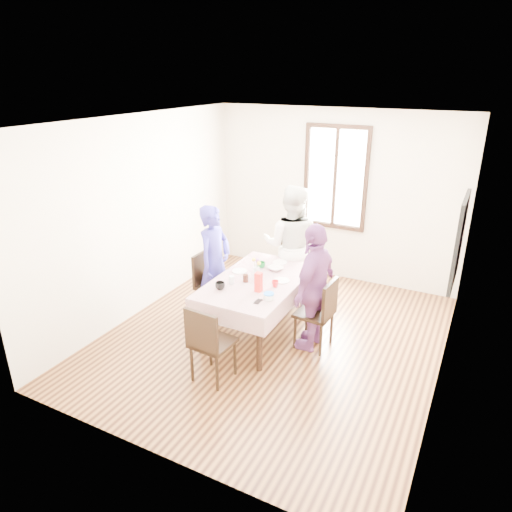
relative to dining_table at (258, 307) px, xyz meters
name	(u,v)px	position (x,y,z in m)	size (l,w,h in m)	color
ground	(273,337)	(0.23, -0.02, -0.38)	(4.50, 4.50, 0.00)	black
back_wall	(335,196)	(0.23, 2.23, 0.98)	(4.00, 4.00, 0.00)	beige
right_wall	(456,270)	(2.23, -0.02, 0.98)	(4.50, 4.50, 0.00)	beige
window_frame	(336,178)	(0.23, 2.21, 1.27)	(1.02, 0.06, 1.62)	black
window_pane	(336,178)	(0.23, 2.22, 1.27)	(0.90, 0.02, 1.50)	white
art_poster	(460,241)	(2.21, 0.28, 1.18)	(0.04, 0.76, 0.96)	red
dining_table	(258,307)	(0.00, 0.00, 0.00)	(0.90, 1.57, 0.75)	black
tablecloth	(258,280)	(0.00, 0.00, 0.38)	(1.02, 1.69, 0.01)	#550C1B
chair_left	(214,286)	(-0.75, 0.15, 0.08)	(0.42, 0.42, 0.91)	black
chair_right	(314,313)	(0.75, 0.05, 0.08)	(0.42, 0.42, 0.91)	black
chair_far	(291,271)	(0.00, 1.08, 0.08)	(0.42, 0.42, 0.91)	black
chair_near	(213,342)	(0.00, -1.08, 0.08)	(0.42, 0.42, 0.91)	black
person_left	(215,263)	(-0.73, 0.15, 0.42)	(0.58, 0.38, 1.59)	#322C8E
person_far	(291,245)	(0.00, 1.06, 0.50)	(0.85, 0.66, 1.75)	white
person_right	(314,287)	(0.73, 0.05, 0.42)	(0.93, 0.39, 1.59)	#763B79
mug_black	(220,286)	(-0.28, -0.45, 0.43)	(0.12, 0.12, 0.09)	black
mug_flag	(275,284)	(0.28, -0.09, 0.43)	(0.09, 0.09, 0.08)	red
mug_green	(262,265)	(-0.13, 0.37, 0.43)	(0.10, 0.10, 0.08)	#0C7226
serving_bowl	(276,268)	(0.07, 0.38, 0.41)	(0.19, 0.19, 0.05)	white
juice_carton	(259,282)	(0.16, -0.29, 0.51)	(0.08, 0.08, 0.24)	red
butter_tub	(269,297)	(0.35, -0.42, 0.42)	(0.13, 0.13, 0.06)	white
jam_jar	(246,278)	(-0.11, -0.12, 0.43)	(0.07, 0.07, 0.10)	black
drinking_glass	(232,280)	(-0.24, -0.25, 0.44)	(0.07, 0.07, 0.10)	silver
smartphone	(258,301)	(0.27, -0.53, 0.39)	(0.06, 0.13, 0.01)	black
flower_vase	(256,273)	(-0.03, 0.02, 0.46)	(0.08, 0.08, 0.16)	silver
plate_left	(240,271)	(-0.33, 0.12, 0.39)	(0.20, 0.20, 0.01)	white
plate_right	(282,281)	(0.28, 0.10, 0.39)	(0.20, 0.20, 0.01)	white
plate_far	(280,262)	(0.02, 0.63, 0.39)	(0.20, 0.20, 0.01)	white
butter_lid	(269,294)	(0.35, -0.42, 0.46)	(0.12, 0.12, 0.01)	blue
flower_bunch	(256,264)	(-0.03, 0.02, 0.59)	(0.09, 0.09, 0.10)	yellow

